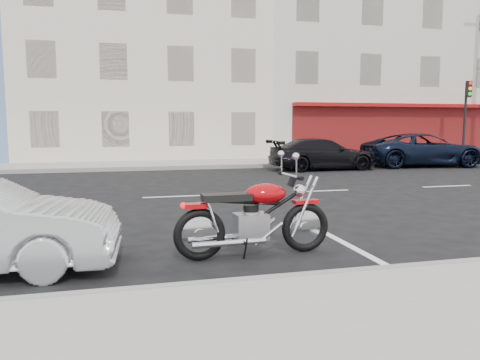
# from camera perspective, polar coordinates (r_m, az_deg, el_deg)

# --- Properties ---
(ground) EXTENTS (120.00, 120.00, 0.00)m
(ground) POSITION_cam_1_polar(r_m,az_deg,el_deg) (12.32, 1.33, -1.68)
(ground) COLOR black
(ground) RESTS_ON ground
(sidewalk_far) EXTENTS (80.00, 3.40, 0.15)m
(sidewalk_far) POSITION_cam_1_polar(r_m,az_deg,el_deg) (20.58, -19.03, 1.58)
(sidewalk_far) COLOR gray
(sidewalk_far) RESTS_ON ground
(curb_far) EXTENTS (80.00, 0.12, 0.16)m
(curb_far) POSITION_cam_1_polar(r_m,az_deg,el_deg) (18.89, -19.44, 1.14)
(curb_far) COLOR gray
(curb_far) RESTS_ON ground
(bldg_cream) EXTENTS (12.00, 12.00, 11.50)m
(bldg_cream) POSITION_cam_1_polar(r_m,az_deg,el_deg) (28.34, -11.95, 14.64)
(bldg_cream) COLOR beige
(bldg_cream) RESTS_ON ground
(bldg_corner) EXTENTS (14.00, 12.00, 12.50)m
(bldg_corner) POSITION_cam_1_polar(r_m,az_deg,el_deg) (31.77, 13.02, 14.65)
(bldg_corner) COLOR beige
(bldg_corner) RESTS_ON ground
(traffic_light) EXTENTS (0.26, 0.30, 3.80)m
(traffic_light) POSITION_cam_1_polar(r_m,az_deg,el_deg) (26.17, 25.87, 7.75)
(traffic_light) COLOR black
(traffic_light) RESTS_ON sidewalk_far
(fire_hydrant) EXTENTS (0.20, 0.20, 0.72)m
(fire_hydrant) POSITION_cam_1_polar(r_m,az_deg,el_deg) (25.39, 22.79, 3.37)
(fire_hydrant) COLOR beige
(fire_hydrant) RESTS_ON sidewalk_far
(motorcycle) EXTENTS (2.25, 0.74, 1.13)m
(motorcycle) POSITION_cam_1_polar(r_m,az_deg,el_deg) (6.75, 8.19, -4.39)
(motorcycle) COLOR black
(motorcycle) RESTS_ON ground
(suv_far) EXTENTS (5.39, 3.00, 1.42)m
(suv_far) POSITION_cam_1_polar(r_m,az_deg,el_deg) (21.81, 21.44, 3.43)
(suv_far) COLOR black
(suv_far) RESTS_ON ground
(car_far) EXTENTS (4.35, 1.83, 1.25)m
(car_far) POSITION_cam_1_polar(r_m,az_deg,el_deg) (19.06, 9.98, 3.12)
(car_far) COLOR black
(car_far) RESTS_ON ground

